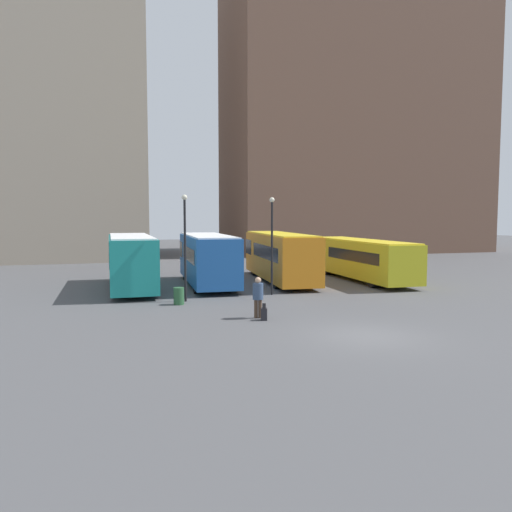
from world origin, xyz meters
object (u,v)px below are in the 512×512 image
object	(u,v)px
bus_1	(207,258)
traveler	(258,294)
bus_3	(360,258)
lamp_post_1	(185,239)
suitcase	(264,314)
bus_0	(131,260)
bus_2	(279,255)
trash_bin	(179,296)
lamp_post_0	(272,237)

from	to	relation	value
bus_1	traveler	distance (m)	10.78
bus_3	traveler	bearing A→B (deg)	136.28
bus_1	lamp_post_1	size ratio (longest dim) A/B	1.80
suitcase	bus_1	bearing A→B (deg)	17.54
bus_0	traveler	size ratio (longest dim) A/B	5.63
bus_3	lamp_post_1	world-z (taller)	lamp_post_1
bus_2	bus_3	bearing A→B (deg)	-95.57
bus_2	traveler	world-z (taller)	bus_2
bus_1	bus_2	world-z (taller)	bus_2
bus_1	traveler	world-z (taller)	bus_1
traveler	lamp_post_1	bearing A→B (deg)	41.28
bus_0	suitcase	xyz separation A→B (m)	(4.92, -11.05, -1.49)
bus_1	traveler	size ratio (longest dim) A/B	5.57
bus_0	trash_bin	xyz separation A→B (m)	(2.00, -6.27, -1.32)
bus_2	traveler	bearing A→B (deg)	161.73
bus_0	bus_3	size ratio (longest dim) A/B	0.85
suitcase	lamp_post_0	distance (m)	7.50
bus_0	trash_bin	world-z (taller)	bus_0
traveler	lamp_post_0	size ratio (longest dim) A/B	0.33
suitcase	lamp_post_0	size ratio (longest dim) A/B	0.14
bus_0	bus_1	world-z (taller)	bus_0
traveler	suitcase	world-z (taller)	traveler
bus_2	lamp_post_0	world-z (taller)	lamp_post_0
bus_1	lamp_post_1	distance (m)	6.28
bus_0	trash_bin	bearing A→B (deg)	-162.06
traveler	suitcase	xyz separation A→B (m)	(0.11, -0.50, -0.79)
bus_3	traveler	xyz separation A→B (m)	(-10.57, -10.46, -0.47)
lamp_post_1	bus_3	bearing A→B (deg)	22.54
bus_0	bus_2	bearing A→B (deg)	-84.12
bus_3	suitcase	world-z (taller)	bus_3
bus_0	lamp_post_0	distance (m)	8.86
bus_3	lamp_post_1	distance (m)	14.09
suitcase	traveler	bearing A→B (deg)	28.94
bus_0	lamp_post_1	xyz separation A→B (m)	(2.46, -5.45, 1.48)
bus_2	traveler	size ratio (longest dim) A/B	6.52
lamp_post_0	bus_2	bearing A→B (deg)	66.83
bus_1	bus_3	size ratio (longest dim) A/B	0.84
bus_1	trash_bin	distance (m)	7.15
bus_2	lamp_post_1	size ratio (longest dim) A/B	2.11
bus_2	trash_bin	distance (m)	10.73
bus_2	trash_bin	bearing A→B (deg)	138.05
bus_0	lamp_post_0	size ratio (longest dim) A/B	1.84
bus_2	suitcase	size ratio (longest dim) A/B	15.63
bus_0	lamp_post_1	distance (m)	6.16
bus_3	lamp_post_0	world-z (taller)	lamp_post_0
bus_2	suitcase	bearing A→B (deg)	163.07
bus_0	bus_2	xyz separation A→B (m)	(9.81, 0.97, 0.01)
bus_1	suitcase	distance (m)	11.36
bus_0	bus_2	distance (m)	9.86
suitcase	lamp_post_0	world-z (taller)	lamp_post_0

